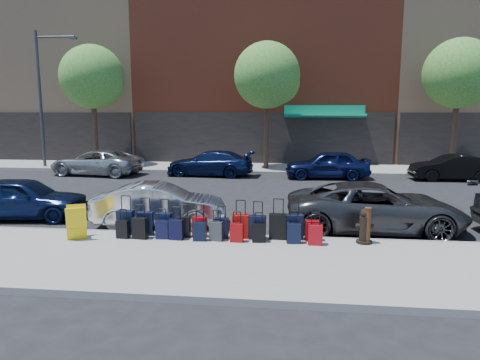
# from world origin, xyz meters

# --- Properties ---
(ground) EXTENTS (120.00, 120.00, 0.00)m
(ground) POSITION_xyz_m (0.00, 0.00, 0.00)
(ground) COLOR black
(ground) RESTS_ON ground
(sidewalk_near) EXTENTS (60.00, 4.00, 0.15)m
(sidewalk_near) POSITION_xyz_m (0.00, -6.50, 0.07)
(sidewalk_near) COLOR gray
(sidewalk_near) RESTS_ON ground
(sidewalk_far) EXTENTS (60.00, 4.00, 0.15)m
(sidewalk_far) POSITION_xyz_m (0.00, 10.00, 0.07)
(sidewalk_far) COLOR gray
(sidewalk_far) RESTS_ON ground
(curb_near) EXTENTS (60.00, 0.08, 0.15)m
(curb_near) POSITION_xyz_m (0.00, -4.48, 0.07)
(curb_near) COLOR gray
(curb_near) RESTS_ON ground
(curb_far) EXTENTS (60.00, 0.08, 0.15)m
(curb_far) POSITION_xyz_m (0.00, 7.98, 0.07)
(curb_far) COLOR gray
(curb_far) RESTS_ON ground
(building_left) EXTENTS (15.00, 12.12, 16.00)m
(building_left) POSITION_xyz_m (-16.00, 17.98, 7.98)
(building_left) COLOR #9D7E60
(building_left) RESTS_ON ground
(building_center) EXTENTS (17.00, 12.85, 20.00)m
(building_center) POSITION_xyz_m (0.00, 17.99, 9.98)
(building_center) COLOR maroon
(building_center) RESTS_ON ground
(tree_left) EXTENTS (3.80, 3.80, 7.27)m
(tree_left) POSITION_xyz_m (-9.86, 9.50, 5.41)
(tree_left) COLOR black
(tree_left) RESTS_ON sidewalk_far
(tree_center) EXTENTS (3.80, 3.80, 7.27)m
(tree_center) POSITION_xyz_m (0.64, 9.50, 5.41)
(tree_center) COLOR black
(tree_center) RESTS_ON sidewalk_far
(tree_right) EXTENTS (3.80, 3.80, 7.27)m
(tree_right) POSITION_xyz_m (11.14, 9.50, 5.41)
(tree_right) COLOR black
(tree_right) RESTS_ON sidewalk_far
(streetlight) EXTENTS (2.59, 0.18, 8.00)m
(streetlight) POSITION_xyz_m (-12.80, 8.80, 4.66)
(streetlight) COLOR #333338
(streetlight) RESTS_ON sidewalk_far
(suitcase_front_0) EXTENTS (0.45, 0.25, 1.07)m
(suitcase_front_0) POSITION_xyz_m (-2.57, -4.80, 0.49)
(suitcase_front_0) COLOR black
(suitcase_front_0) RESTS_ON sidewalk_near
(suitcase_front_1) EXTENTS (0.45, 0.28, 1.03)m
(suitcase_front_1) POSITION_xyz_m (-2.02, -4.80, 0.47)
(suitcase_front_1) COLOR black
(suitcase_front_1) RESTS_ON sidewalk_near
(suitcase_front_2) EXTENTS (0.44, 0.28, 1.00)m
(suitcase_front_2) POSITION_xyz_m (-1.50, -4.78, 0.46)
(suitcase_front_2) COLOR black
(suitcase_front_2) RESTS_ON sidewalk_near
(suitcase_front_3) EXTENTS (0.37, 0.21, 0.88)m
(suitcase_front_3) POSITION_xyz_m (-0.95, -4.85, 0.43)
(suitcase_front_3) COLOR black
(suitcase_front_3) RESTS_ON sidewalk_near
(suitcase_front_4) EXTENTS (0.38, 0.24, 0.87)m
(suitcase_front_4) POSITION_xyz_m (-0.53, -4.78, 0.42)
(suitcase_front_4) COLOR #AB0B0F
(suitcase_front_4) RESTS_ON sidewalk_near
(suitcase_front_5) EXTENTS (0.36, 0.20, 0.87)m
(suitcase_front_5) POSITION_xyz_m (0.07, -4.84, 0.42)
(suitcase_front_5) COLOR black
(suitcase_front_5) RESTS_ON sidewalk_near
(suitcase_front_6) EXTENTS (0.43, 0.25, 1.02)m
(suitcase_front_6) POSITION_xyz_m (0.57, -4.78, 0.47)
(suitcase_front_6) COLOR #AC0F0B
(suitcase_front_6) RESTS_ON sidewalk_near
(suitcase_front_7) EXTENTS (0.44, 0.27, 1.01)m
(suitcase_front_7) POSITION_xyz_m (1.03, -4.83, 0.47)
(suitcase_front_7) COLOR black
(suitcase_front_7) RESTS_ON sidewalk_near
(suitcase_front_8) EXTENTS (0.46, 0.27, 1.07)m
(suitcase_front_8) POSITION_xyz_m (1.56, -4.75, 0.49)
(suitcase_front_8) COLOR black
(suitcase_front_8) RESTS_ON sidewalk_near
(suitcase_front_9) EXTENTS (0.48, 0.33, 1.07)m
(suitcase_front_9) POSITION_xyz_m (1.98, -4.77, 0.49)
(suitcase_front_9) COLOR black
(suitcase_front_9) RESTS_ON sidewalk_near
(suitcase_front_10) EXTENTS (0.38, 0.24, 0.87)m
(suitcase_front_10) POSITION_xyz_m (2.45, -4.82, 0.42)
(suitcase_front_10) COLOR #B00B10
(suitcase_front_10) RESTS_ON sidewalk_near
(suitcase_back_0) EXTENTS (0.34, 0.22, 0.78)m
(suitcase_back_0) POSITION_xyz_m (-2.52, -5.15, 0.39)
(suitcase_back_0) COLOR black
(suitcase_back_0) RESTS_ON sidewalk_near
(suitcase_back_1) EXTENTS (0.40, 0.26, 0.90)m
(suitcase_back_1) POSITION_xyz_m (-2.05, -5.13, 0.43)
(suitcase_back_1) COLOR black
(suitcase_back_1) RESTS_ON sidewalk_near
(suitcase_back_2) EXTENTS (0.35, 0.21, 0.80)m
(suitcase_back_2) POSITION_xyz_m (-1.47, -5.08, 0.40)
(suitcase_back_2) COLOR black
(suitcase_back_2) RESTS_ON sidewalk_near
(suitcase_back_3) EXTENTS (0.38, 0.23, 0.86)m
(suitcase_back_3) POSITION_xyz_m (-1.08, -5.11, 0.42)
(suitcase_back_3) COLOR black
(suitcase_back_3) RESTS_ON sidewalk_near
(suitcase_back_4) EXTENTS (0.35, 0.22, 0.80)m
(suitcase_back_4) POSITION_xyz_m (-0.45, -5.15, 0.40)
(suitcase_back_4) COLOR black
(suitcase_back_4) RESTS_ON sidewalk_near
(suitcase_back_5) EXTENTS (0.36, 0.24, 0.81)m
(suitcase_back_5) POSITION_xyz_m (-0.03, -5.08, 0.40)
(suitcase_back_5) COLOR #323237
(suitcase_back_5) RESTS_ON sidewalk_near
(suitcase_back_6) EXTENTS (0.34, 0.20, 0.79)m
(suitcase_back_6) POSITION_xyz_m (0.51, -5.13, 0.40)
(suitcase_back_6) COLOR #97090B
(suitcase_back_6) RESTS_ON sidewalk_near
(suitcase_back_7) EXTENTS (0.34, 0.22, 0.77)m
(suitcase_back_7) POSITION_xyz_m (1.08, -5.09, 0.39)
(suitcase_back_7) COLOR black
(suitcase_back_7) RESTS_ON sidewalk_near
(suitcase_back_9) EXTENTS (0.37, 0.23, 0.84)m
(suitcase_back_9) POSITION_xyz_m (1.97, -5.08, 0.41)
(suitcase_back_9) COLOR black
(suitcase_back_9) RESTS_ON sidewalk_near
(suitcase_back_10) EXTENTS (0.36, 0.22, 0.84)m
(suitcase_back_10) POSITION_xyz_m (2.51, -5.16, 0.41)
(suitcase_back_10) COLOR #A20A11
(suitcase_back_10) RESTS_ON sidewalk_near
(fire_hydrant) EXTENTS (0.45, 0.40, 0.89)m
(fire_hydrant) POSITION_xyz_m (3.76, -4.87, 0.56)
(fire_hydrant) COLOR black
(fire_hydrant) RESTS_ON sidewalk_near
(bollard) EXTENTS (0.17, 0.17, 0.94)m
(bollard) POSITION_xyz_m (3.81, -4.93, 0.63)
(bollard) COLOR #38190C
(bollard) RESTS_ON sidewalk_near
(display_rack) EXTENTS (0.67, 0.69, 0.87)m
(display_rack) POSITION_xyz_m (-3.70, -5.33, 0.58)
(display_rack) COLOR yellow
(display_rack) RESTS_ON sidewalk_near
(car_near_0) EXTENTS (4.21, 2.10, 1.38)m
(car_near_0) POSITION_xyz_m (-6.75, -2.98, 0.69)
(car_near_0) COLOR #0C1739
(car_near_0) RESTS_ON ground
(car_near_1) EXTENTS (4.09, 1.83, 1.30)m
(car_near_1) POSITION_xyz_m (-2.06, -3.31, 0.65)
(car_near_1) COLOR silver
(car_near_1) RESTS_ON ground
(car_near_2) EXTENTS (5.13, 2.43, 1.42)m
(car_near_2) POSITION_xyz_m (4.35, -3.14, 0.71)
(car_near_2) COLOR #363639
(car_near_2) RESTS_ON ground
(car_far_0) EXTENTS (5.25, 2.93, 1.39)m
(car_far_0) POSITION_xyz_m (-8.71, 6.67, 0.69)
(car_far_0) COLOR #B1B4B8
(car_far_0) RESTS_ON ground
(car_far_1) EXTENTS (4.86, 2.31, 1.37)m
(car_far_1) POSITION_xyz_m (-2.43, 7.06, 0.68)
(car_far_1) COLOR #0C1638
(car_far_1) RESTS_ON ground
(car_far_2) EXTENTS (4.39, 1.93, 1.47)m
(car_far_2) POSITION_xyz_m (3.82, 6.76, 0.74)
(car_far_2) COLOR #0D143B
(car_far_2) RESTS_ON ground
(car_far_3) EXTENTS (4.02, 1.48, 1.32)m
(car_far_3) POSITION_xyz_m (10.03, 6.83, 0.66)
(car_far_3) COLOR black
(car_far_3) RESTS_ON ground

